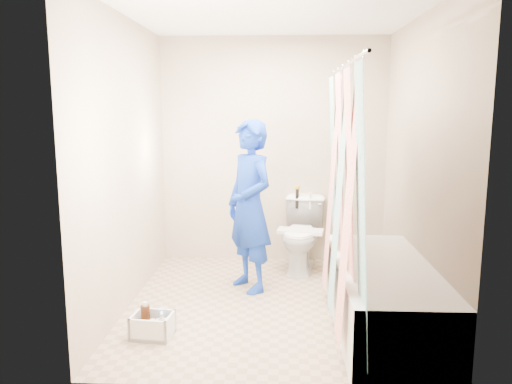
{
  "coord_description": "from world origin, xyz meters",
  "views": [
    {
      "loc": [
        0.06,
        -4.05,
        1.66
      ],
      "look_at": [
        -0.15,
        0.43,
        0.9
      ],
      "focal_mm": 35.0,
      "sensor_mm": 36.0,
      "label": 1
    }
  ],
  "objects_px": {
    "plumber": "(250,206)",
    "cleaning_caddy": "(154,326)",
    "bathtub": "(383,294)",
    "toilet": "(302,234)"
  },
  "relations": [
    {
      "from": "toilet",
      "to": "plumber",
      "type": "bearing_deg",
      "value": -120.93
    },
    {
      "from": "bathtub",
      "to": "toilet",
      "type": "bearing_deg",
      "value": 111.72
    },
    {
      "from": "bathtub",
      "to": "cleaning_caddy",
      "type": "distance_m",
      "value": 1.72
    },
    {
      "from": "plumber",
      "to": "cleaning_caddy",
      "type": "relative_size",
      "value": 5.04
    },
    {
      "from": "bathtub",
      "to": "plumber",
      "type": "bearing_deg",
      "value": 143.01
    },
    {
      "from": "toilet",
      "to": "cleaning_caddy",
      "type": "relative_size",
      "value": 2.39
    },
    {
      "from": "bathtub",
      "to": "plumber",
      "type": "distance_m",
      "value": 1.41
    },
    {
      "from": "bathtub",
      "to": "cleaning_caddy",
      "type": "xyz_separation_m",
      "value": [
        -1.7,
        -0.24,
        -0.19
      ]
    },
    {
      "from": "cleaning_caddy",
      "to": "toilet",
      "type": "bearing_deg",
      "value": 60.8
    },
    {
      "from": "bathtub",
      "to": "plumber",
      "type": "relative_size",
      "value": 1.12
    }
  ]
}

